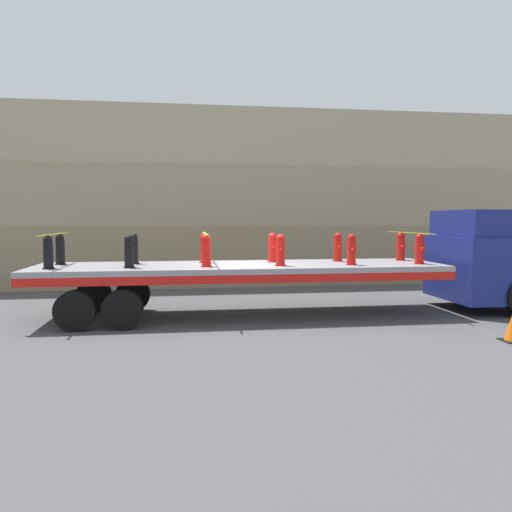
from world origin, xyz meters
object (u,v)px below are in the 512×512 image
object	(u,v)px
fire_hydrant_black_near_1	(129,252)
fire_hydrant_red_far_5	(401,247)
fire_hydrant_red_near_2	(206,251)
fire_hydrant_red_near_5	(420,249)
flatbed_trailer	(214,274)
fire_hydrant_red_near_4	(351,250)
fire_hydrant_red_far_3	(272,248)
fire_hydrant_black_near_0	(48,253)
fire_hydrant_red_near_3	(280,251)
fire_hydrant_black_far_1	(134,249)
fire_hydrant_red_far_4	(338,247)
fire_hydrant_black_far_0	(60,250)
truck_cab	(485,259)
fire_hydrant_red_far_2	(204,248)

from	to	relation	value
fire_hydrant_black_near_1	fire_hydrant_red_far_5	bearing A→B (deg)	8.82
fire_hydrant_red_near_2	fire_hydrant_red_near_5	world-z (taller)	same
flatbed_trailer	fire_hydrant_red_near_4	xyz separation A→B (m)	(3.46, -0.57, 0.63)
flatbed_trailer	fire_hydrant_black_near_1	size ratio (longest dim) A/B	13.13
fire_hydrant_red_far_3	fire_hydrant_red_near_4	world-z (taller)	same
fire_hydrant_black_near_0	fire_hydrant_red_near_3	size ratio (longest dim) A/B	1.00
fire_hydrant_black_far_1	fire_hydrant_red_near_5	size ratio (longest dim) A/B	1.00
flatbed_trailer	fire_hydrant_red_far_4	distance (m)	3.56
fire_hydrant_red_far_3	fire_hydrant_black_far_0	bearing A→B (deg)	180.00
fire_hydrant_red_far_3	fire_hydrant_red_near_4	distance (m)	2.17
fire_hydrant_red_near_4	fire_hydrant_red_near_5	size ratio (longest dim) A/B	1.00
fire_hydrant_red_near_3	fire_hydrant_red_far_4	xyz separation A→B (m)	(1.84, 1.14, 0.00)
truck_cab	fire_hydrant_black_far_0	bearing A→B (deg)	177.14
fire_hydrant_red_near_2	fire_hydrant_red_near_3	bearing A→B (deg)	0.00
flatbed_trailer	fire_hydrant_red_near_4	size ratio (longest dim) A/B	13.13
fire_hydrant_black_near_1	fire_hydrant_red_near_3	size ratio (longest dim) A/B	1.00
fire_hydrant_black_near_0	fire_hydrant_red_near_2	size ratio (longest dim) A/B	1.00
fire_hydrant_red_near_5	fire_hydrant_red_far_3	bearing A→B (deg)	162.75
fire_hydrant_black_far_1	fire_hydrant_red_far_5	bearing A→B (deg)	0.00
truck_cab	fire_hydrant_red_near_4	distance (m)	4.13
truck_cab	fire_hydrant_red_far_3	size ratio (longest dim) A/B	3.49
fire_hydrant_black_near_1	truck_cab	bearing A→B (deg)	3.41
fire_hydrant_red_near_5	truck_cab	bearing A→B (deg)	14.36
fire_hydrant_black_near_1	fire_hydrant_red_near_3	distance (m)	3.68
fire_hydrant_black_far_0	fire_hydrant_red_far_4	distance (m)	7.36
fire_hydrant_black_far_1	fire_hydrant_red_near_2	xyz separation A→B (m)	(1.84, -1.14, 0.00)
fire_hydrant_black_far_0	fire_hydrant_red_far_2	distance (m)	3.68
fire_hydrant_black_near_1	fire_hydrant_red_far_3	xyz separation A→B (m)	(3.68, 1.14, 0.00)
fire_hydrant_red_near_2	fire_hydrant_red_near_3	distance (m)	1.84
truck_cab	fire_hydrant_red_far_4	world-z (taller)	truck_cab
fire_hydrant_black_near_1	fire_hydrant_red_near_4	xyz separation A→B (m)	(5.52, 0.00, 0.00)
truck_cab	fire_hydrant_red_near_2	size ratio (longest dim) A/B	3.49
fire_hydrant_black_far_0	fire_hydrant_red_near_3	size ratio (longest dim) A/B	1.00
fire_hydrant_black_far_0	fire_hydrant_red_far_2	bearing A→B (deg)	0.00
fire_hydrant_red_near_3	fire_hydrant_red_near_4	distance (m)	1.84
fire_hydrant_red_near_2	fire_hydrant_red_near_3	world-z (taller)	same
fire_hydrant_red_near_4	fire_hydrant_red_far_5	xyz separation A→B (m)	(1.84, 1.14, 0.00)
fire_hydrant_black_near_0	fire_hydrant_red_far_4	bearing A→B (deg)	8.82
flatbed_trailer	fire_hydrant_black_far_1	bearing A→B (deg)	164.50
fire_hydrant_red_near_4	fire_hydrant_red_near_5	xyz separation A→B (m)	(1.84, 0.00, 0.00)
flatbed_trailer	fire_hydrant_black_near_0	distance (m)	3.99
fire_hydrant_red_far_5	fire_hydrant_red_near_4	bearing A→B (deg)	-148.16
fire_hydrant_red_near_5	fire_hydrant_black_far_0	bearing A→B (deg)	172.92
fire_hydrant_red_far_3	fire_hydrant_red_near_2	bearing A→B (deg)	-148.16
fire_hydrant_black_near_0	fire_hydrant_red_far_4	distance (m)	7.45
fire_hydrant_red_near_5	fire_hydrant_black_near_0	bearing A→B (deg)	180.00
fire_hydrant_black_far_0	fire_hydrant_red_near_5	bearing A→B (deg)	-7.08
fire_hydrant_black_far_1	fire_hydrant_black_far_0	bearing A→B (deg)	180.00
fire_hydrant_red_near_4	fire_hydrant_black_near_1	bearing A→B (deg)	180.00
fire_hydrant_red_near_2	fire_hydrant_red_near_4	bearing A→B (deg)	0.00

